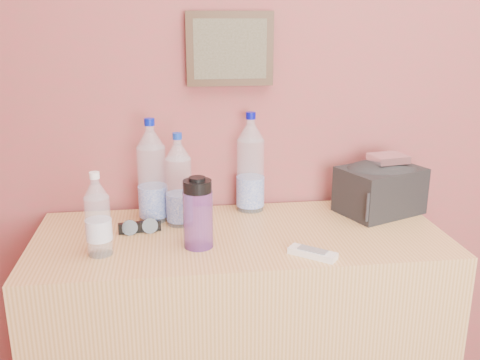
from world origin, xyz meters
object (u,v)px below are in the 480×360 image
pet_large_b (250,168)px  sunglasses (140,227)px  ac_remote (313,253)px  pet_large_a (152,176)px  dresser (240,344)px  pet_large_c (179,185)px  foil_packet (388,158)px  pet_small (98,219)px  nalgene_bottle (198,213)px  toiletry_bag (380,187)px

pet_large_b → sunglasses: bearing=-156.7°
sunglasses → ac_remote: 0.57m
pet_large_a → dresser: bearing=-30.1°
dresser → pet_large_a: size_ratio=3.73×
sunglasses → ac_remote: sunglasses is taller
pet_large_b → pet_large_c: pet_large_b is taller
foil_packet → sunglasses: bearing=-174.9°
dresser → pet_small: size_ratio=5.24×
pet_large_b → ac_remote: bearing=-74.0°
dresser → pet_large_b: bearing=73.4°
dresser → ac_remote: ac_remote is taller
nalgene_bottle → sunglasses: (-0.18, 0.14, -0.09)m
pet_large_b → pet_large_a: bearing=-170.1°
pet_large_c → foil_packet: bearing=1.6°
sunglasses → foil_packet: (0.87, 0.08, 0.18)m
dresser → pet_large_b: pet_large_b is taller
pet_small → nalgene_bottle: 0.29m
dresser → pet_large_a: pet_large_a is taller
pet_large_a → ac_remote: size_ratio=2.48×
sunglasses → toiletry_bag: (0.85, 0.08, 0.08)m
toiletry_bag → foil_packet: foil_packet is taller
pet_large_b → ac_remote: pet_large_b is taller
dresser → foil_packet: foil_packet is taller
pet_small → ac_remote: (0.62, -0.10, -0.10)m
pet_large_c → pet_large_b: bearing=23.3°
pet_large_c → pet_small: bearing=-138.5°
sunglasses → pet_large_b: bearing=16.5°
sunglasses → toiletry_bag: 0.85m
pet_large_a → ac_remote: pet_large_a is taller
pet_large_c → toiletry_bag: (0.71, 0.02, -0.05)m
pet_large_b → toiletry_bag: pet_large_b is taller
dresser → pet_large_b: (0.07, 0.22, 0.57)m
pet_small → sunglasses: bearing=55.3°
sunglasses → toiletry_bag: bearing=-1.4°
pet_large_a → pet_large_c: 0.10m
dresser → pet_large_b: 0.62m
dresser → sunglasses: sunglasses is taller
ac_remote → pet_large_c: bearing=179.7°
toiletry_bag → nalgene_bottle: bearing=176.1°
nalgene_bottle → ac_remote: bearing=-19.6°
pet_small → nalgene_bottle: (0.29, 0.02, -0.00)m
foil_packet → nalgene_bottle: bearing=-162.5°
ac_remote → toiletry_bag: 0.48m
dresser → nalgene_bottle: size_ratio=5.99×
dresser → toiletry_bag: 0.74m
toiletry_bag → pet_large_b: bearing=146.8°
nalgene_bottle → pet_small: bearing=-176.5°
nalgene_bottle → toiletry_bag: 0.70m
pet_large_c → toiletry_bag: size_ratio=1.15×
dresser → ac_remote: bearing=-46.7°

